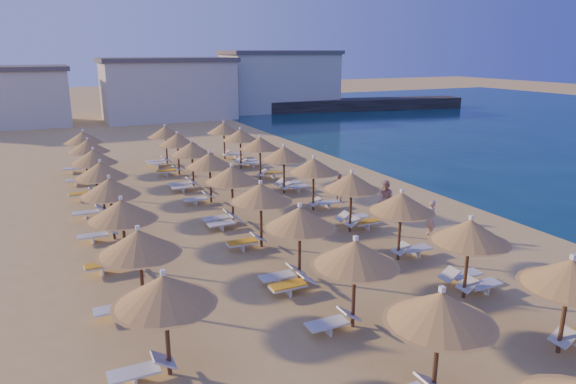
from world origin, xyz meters
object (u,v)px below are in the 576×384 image
parasol_row_east (331,174)px  beachgoer_c (339,187)px  jetty (359,104)px  parasol_row_west (245,184)px  beachgoer_b (385,199)px  beachgoer_a (430,218)px

parasol_row_east → beachgoer_c: (2.04, 2.66, -1.56)m
jetty → parasol_row_east: bearing=-114.3°
parasol_row_east → parasol_row_west: bearing=180.0°
jetty → beachgoer_b: size_ratio=15.64×
parasol_row_west → beachgoer_c: 7.20m
parasol_row_east → parasol_row_west: 4.47m
jetty → parasol_row_west: (-32.48, -40.68, 1.62)m
beachgoer_b → beachgoer_a: size_ratio=1.13×
beachgoer_a → beachgoer_c: bearing=-149.9°
parasol_row_east → beachgoer_c: parasol_row_east is taller
jetty → parasol_row_east: parasol_row_east is taller
parasol_row_east → beachgoer_c: size_ratio=22.04×
beachgoer_a → parasol_row_west: bearing=-95.6°
beachgoer_c → beachgoer_b: (0.67, -3.46, 0.15)m
parasol_row_west → parasol_row_east: bearing=0.0°
beachgoer_c → beachgoer_a: bearing=-19.0°
beachgoer_b → beachgoer_a: (0.26, -3.09, -0.11)m
jetty → beachgoer_c: size_ratio=18.54×
parasol_row_east → jetty: bearing=55.5°
beachgoer_c → parasol_row_west: bearing=-94.8°
jetty → parasol_row_west: 52.08m
jetty → beachgoer_a: bearing=-109.0°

